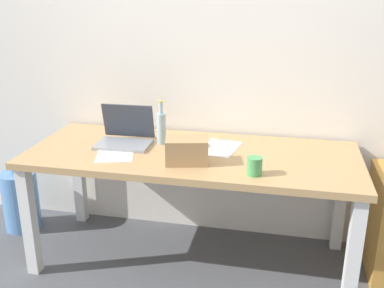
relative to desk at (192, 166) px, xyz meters
The scene contains 11 objects.
ground_plane 0.65m from the desk, ahead, with size 8.00×8.00×0.00m, color #515459.
back_wall 0.79m from the desk, 90.00° to the left, with size 5.20×0.08×2.60m, color silver.
desk is the anchor object (origin of this frame).
laptop_left 0.46m from the desk, behind, with size 0.33×0.26×0.24m.
beer_bottle 0.31m from the desk, 152.93° to the left, with size 0.06×0.06×0.27m.
computer_mouse 0.15m from the desk, 66.28° to the left, with size 0.06×0.10×0.03m, color #4C9E56.
cardboard_box 0.23m from the desk, 87.75° to the right, with size 0.23×0.15×0.14m, color tan.
coffee_mug 0.48m from the desk, 33.81° to the right, with size 0.08×0.08×0.10m, color #4C9E56.
paper_sheet_front_left 0.46m from the desk, 165.17° to the right, with size 0.21×0.30×0.00m, color white.
paper_sheet_near_back 0.20m from the desk, 34.27° to the left, with size 0.21×0.30×0.00m, color white.
water_cooler_jug 1.36m from the desk, behind, with size 0.25×0.25×0.48m.
Camera 1 is at (0.52, -2.42, 1.66)m, focal length 41.88 mm.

